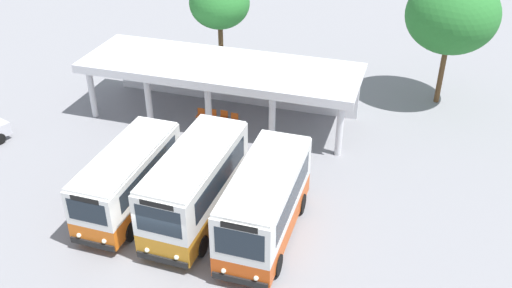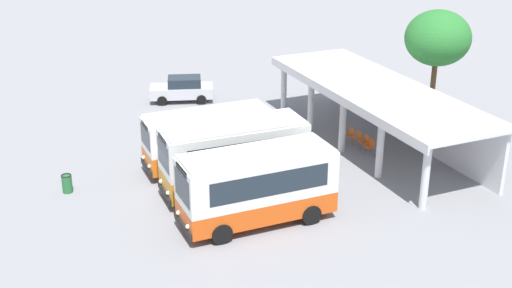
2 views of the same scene
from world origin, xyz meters
name	(u,v)px [view 1 (image 1 of 2)]	position (x,y,z in m)	size (l,w,h in m)	color
ground_plane	(166,255)	(0.00, 0.00, 0.00)	(180.00, 180.00, 0.00)	gray
city_bus_nearest_orange	(129,178)	(-2.81, 2.47, 1.65)	(2.29, 6.60, 2.97)	black
city_bus_second_in_row	(196,184)	(0.36, 2.62, 1.88)	(2.60, 6.92, 3.42)	black
city_bus_middle_cream	(265,202)	(3.53, 2.38, 1.81)	(2.46, 6.75, 3.28)	black
terminal_canopy	(224,73)	(-1.87, 12.34, 2.59)	(15.75, 5.10, 3.40)	silver
waiting_chair_end_by_column	(201,114)	(-2.83, 10.89, 0.52)	(0.45, 0.45, 0.86)	slate
waiting_chair_second_from_end	(212,115)	(-2.16, 10.98, 0.52)	(0.45, 0.45, 0.86)	slate
waiting_chair_middle_seat	(224,117)	(-1.48, 11.02, 0.52)	(0.45, 0.45, 0.86)	slate
waiting_chair_fourth_seat	(234,119)	(-0.80, 10.89, 0.52)	(0.45, 0.45, 0.86)	slate
roadside_tree_behind_canopy	(220,3)	(-3.80, 17.07, 5.12)	(3.82, 3.82, 6.77)	brown
roadside_tree_east_of_canopy	(452,15)	(10.14, 17.68, 5.53)	(5.28, 5.28, 7.79)	brown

